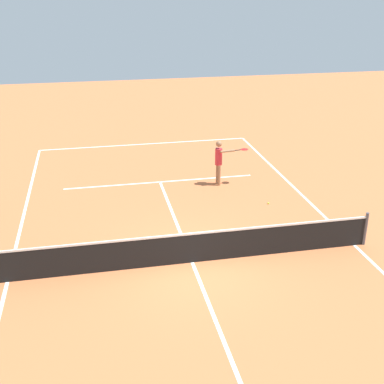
{
  "coord_description": "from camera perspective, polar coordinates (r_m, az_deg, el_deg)",
  "views": [
    {
      "loc": [
        2.54,
        12.3,
        7.46
      ],
      "look_at": [
        -0.67,
        -3.3,
        0.8
      ],
      "focal_mm": 46.79,
      "sensor_mm": 36.0,
      "label": 1
    }
  ],
  "objects": [
    {
      "name": "tennis_net",
      "position": [
        14.36,
        0.02,
        -6.32
      ],
      "size": [
        10.92,
        0.1,
        1.07
      ],
      "color": "#4C4C51",
      "rests_on": "ground"
    },
    {
      "name": "ground_plane",
      "position": [
        14.61,
        0.02,
        -8.02
      ],
      "size": [
        60.0,
        60.0,
        0.0
      ],
      "primitive_type": "plane",
      "color": "#C66B3D"
    },
    {
      "name": "tennis_ball",
      "position": [
        18.49,
        8.7,
        -1.27
      ],
      "size": [
        0.07,
        0.07,
        0.07
      ],
      "primitive_type": "sphere",
      "color": "#CCE033",
      "rests_on": "ground"
    },
    {
      "name": "court_lines",
      "position": [
        14.61,
        0.02,
        -8.01
      ],
      "size": [
        10.32,
        23.63,
        0.01
      ],
      "color": "white",
      "rests_on": "ground"
    },
    {
      "name": "player_serving",
      "position": [
        19.75,
        3.19,
        3.82
      ],
      "size": [
        1.33,
        0.46,
        1.81
      ],
      "rotation": [
        0.0,
        0.0,
        1.68
      ],
      "color": "#9E704C",
      "rests_on": "ground"
    }
  ]
}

